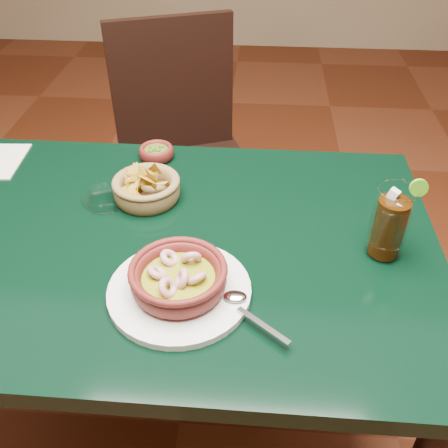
# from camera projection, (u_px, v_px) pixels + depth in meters

# --- Properties ---
(ground) EXTENTS (7.00, 7.00, 0.00)m
(ground) POSITION_uv_depth(u_px,v_px,m) (180.00, 423.00, 1.55)
(ground) COLOR #471C0C
(ground) RESTS_ON ground
(dining_table) EXTENTS (1.20, 0.80, 0.75)m
(dining_table) POSITION_uv_depth(u_px,v_px,m) (164.00, 270.00, 1.14)
(dining_table) COLOR black
(dining_table) RESTS_ON ground
(dining_chair) EXTENTS (0.58, 0.58, 0.98)m
(dining_chair) POSITION_uv_depth(u_px,v_px,m) (184.00, 155.00, 1.77)
(dining_chair) COLOR black
(dining_chair) RESTS_ON ground
(shrimp_plate) EXTENTS (0.34, 0.27, 0.08)m
(shrimp_plate) POSITION_uv_depth(u_px,v_px,m) (179.00, 281.00, 0.93)
(shrimp_plate) COLOR silver
(shrimp_plate) RESTS_ON dining_table
(chip_basket) EXTENTS (0.19, 0.19, 0.12)m
(chip_basket) POSITION_uv_depth(u_px,v_px,m) (146.00, 188.00, 1.18)
(chip_basket) COLOR olive
(chip_basket) RESTS_ON dining_table
(guacamole_ramekin) EXTENTS (0.11, 0.11, 0.04)m
(guacamole_ramekin) POSITION_uv_depth(u_px,v_px,m) (156.00, 152.00, 1.34)
(guacamole_ramekin) COLOR #4F1511
(guacamole_ramekin) RESTS_ON dining_table
(cola_drink) EXTENTS (0.16, 0.16, 0.18)m
(cola_drink) POSITION_uv_depth(u_px,v_px,m) (390.00, 223.00, 0.99)
(cola_drink) COLOR white
(cola_drink) RESTS_ON dining_table
(glass_ashtray) EXTENTS (0.12, 0.12, 0.03)m
(glass_ashtray) POSITION_uv_depth(u_px,v_px,m) (105.00, 199.00, 1.17)
(glass_ashtray) COLOR white
(glass_ashtray) RESTS_ON dining_table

